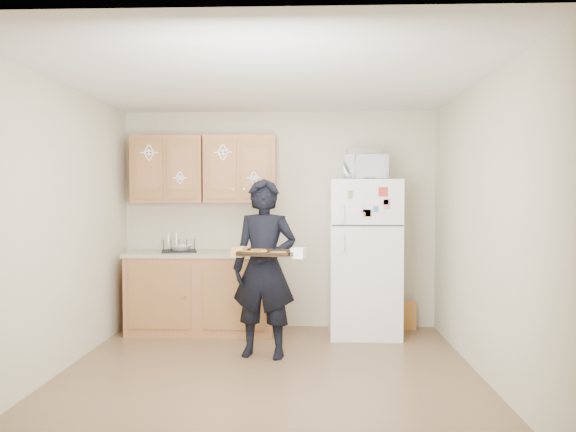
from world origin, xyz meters
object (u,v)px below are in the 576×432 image
at_px(person, 264,268).
at_px(baking_tray, 268,254).
at_px(refrigerator, 364,257).
at_px(dish_rack, 179,245).
at_px(microwave, 367,167).

relative_size(person, baking_tray, 3.45).
relative_size(refrigerator, dish_rack, 4.48).
bearing_deg(microwave, refrigerator, 124.25).
height_order(refrigerator, dish_rack, refrigerator).
relative_size(baking_tray, microwave, 1.02).
distance_m(refrigerator, person, 1.35).
bearing_deg(refrigerator, baking_tray, -129.40).
bearing_deg(refrigerator, dish_rack, 178.85).
height_order(person, microwave, microwave).
height_order(person, dish_rack, person).
xyz_separation_m(microwave, dish_rack, (-2.08, 0.09, -0.86)).
distance_m(baking_tray, dish_rack, 1.63).
bearing_deg(person, baking_tray, -67.70).
height_order(microwave, dish_rack, microwave).
distance_m(refrigerator, dish_rack, 2.06).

